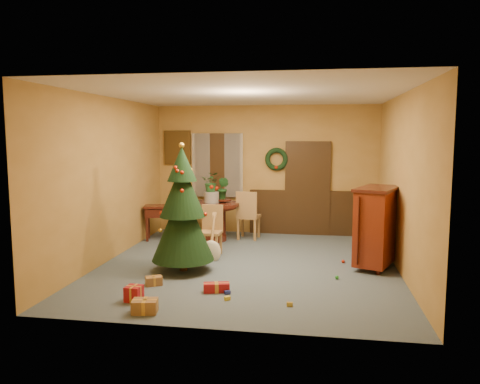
% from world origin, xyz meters
% --- Properties ---
extents(room_envelope, '(5.50, 5.50, 5.50)m').
position_xyz_m(room_envelope, '(0.21, 2.70, 1.12)').
color(room_envelope, '#3C4758').
rests_on(room_envelope, ground).
extents(dining_table, '(1.18, 1.18, 0.81)m').
position_xyz_m(dining_table, '(-1.04, 1.79, 0.57)').
color(dining_table, black).
rests_on(dining_table, floor).
extents(urn, '(0.32, 0.32, 0.23)m').
position_xyz_m(urn, '(-1.04, 1.79, 0.93)').
color(urn, slate).
rests_on(urn, dining_table).
extents(centerpiece_plant, '(0.38, 0.33, 0.42)m').
position_xyz_m(centerpiece_plant, '(-1.04, 1.79, 1.25)').
color(centerpiece_plant, '#1E4C23').
rests_on(centerpiece_plant, urn).
extents(chair_near, '(0.42, 0.42, 0.93)m').
position_xyz_m(chair_near, '(-0.79, 0.60, 0.50)').
color(chair_near, olive).
rests_on(chair_near, floor).
extents(chair_far, '(0.50, 0.50, 1.05)m').
position_xyz_m(chair_far, '(-0.30, 1.99, 0.56)').
color(chair_far, olive).
rests_on(chair_far, floor).
extents(guitar, '(0.48, 0.61, 0.81)m').
position_xyz_m(guitar, '(-0.69, 0.17, 0.42)').
color(guitar, beige).
rests_on(guitar, floor).
extents(plant_stand, '(0.34, 0.34, 0.87)m').
position_xyz_m(plant_stand, '(-0.82, 1.92, 0.54)').
color(plant_stand, black).
rests_on(plant_stand, floor).
extents(stand_plant, '(0.32, 0.29, 0.47)m').
position_xyz_m(stand_plant, '(-0.82, 1.92, 1.11)').
color(stand_plant, '#19471E').
rests_on(stand_plant, plant_stand).
extents(christmas_tree, '(1.02, 1.02, 2.11)m').
position_xyz_m(christmas_tree, '(-1.01, -0.50, 1.00)').
color(christmas_tree, '#382111').
rests_on(christmas_tree, floor).
extents(writing_desk, '(0.91, 0.60, 0.74)m').
position_xyz_m(writing_desk, '(-2.06, 1.69, 0.56)').
color(writing_desk, black).
rests_on(writing_desk, floor).
extents(sideboard, '(0.93, 1.20, 1.37)m').
position_xyz_m(sideboard, '(2.15, 0.21, 0.73)').
color(sideboard, '#4F1809').
rests_on(sideboard, floor).
extents(gift_a, '(0.35, 0.28, 0.17)m').
position_xyz_m(gift_a, '(-0.97, -2.38, 0.08)').
color(gift_a, brown).
rests_on(gift_a, floor).
extents(gift_b, '(0.22, 0.22, 0.21)m').
position_xyz_m(gift_b, '(-1.27, -2.00, 0.10)').
color(gift_b, maroon).
rests_on(gift_b, floor).
extents(gift_c, '(0.29, 0.26, 0.13)m').
position_xyz_m(gift_c, '(-1.23, -1.31, 0.06)').
color(gift_c, brown).
rests_on(gift_c, floor).
extents(gift_d, '(0.39, 0.24, 0.13)m').
position_xyz_m(gift_d, '(-0.25, -1.46, 0.06)').
color(gift_d, maroon).
rests_on(gift_d, floor).
extents(toy_a, '(0.09, 0.09, 0.05)m').
position_xyz_m(toy_a, '(-0.07, -1.54, 0.03)').
color(toy_a, navy).
rests_on(toy_a, floor).
extents(toy_b, '(0.06, 0.06, 0.06)m').
position_xyz_m(toy_b, '(1.48, -0.59, 0.03)').
color(toy_b, '#248625').
rests_on(toy_b, floor).
extents(toy_c, '(0.09, 0.09, 0.05)m').
position_xyz_m(toy_c, '(-0.03, -1.77, 0.03)').
color(toy_c, gold).
rests_on(toy_c, floor).
extents(toy_d, '(0.06, 0.06, 0.06)m').
position_xyz_m(toy_d, '(1.63, 0.38, 0.03)').
color(toy_d, '#B4230C').
rests_on(toy_d, floor).
extents(toy_e, '(0.08, 0.05, 0.05)m').
position_xyz_m(toy_e, '(0.82, -1.86, 0.03)').
color(toy_e, gold).
rests_on(toy_e, floor).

